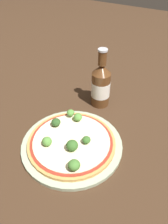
# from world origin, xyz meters

# --- Properties ---
(ground_plane) EXTENTS (3.00, 3.00, 0.00)m
(ground_plane) POSITION_xyz_m (0.00, 0.00, 0.00)
(ground_plane) COLOR #3D2819
(plate) EXTENTS (0.29, 0.29, 0.01)m
(plate) POSITION_xyz_m (0.02, 0.00, 0.01)
(plate) COLOR #A3B293
(plate) RESTS_ON ground_plane
(pizza) EXTENTS (0.25, 0.25, 0.01)m
(pizza) POSITION_xyz_m (0.02, 0.00, 0.02)
(pizza) COLOR tan
(pizza) RESTS_ON plate
(broccoli_floret_0) EXTENTS (0.03, 0.03, 0.03)m
(broccoli_floret_0) POSITION_xyz_m (-0.01, -0.02, 0.04)
(broccoli_floret_0) COLOR #7A9E5B
(broccoli_floret_0) RESTS_ON pizza
(broccoli_floret_1) EXTENTS (0.03, 0.03, 0.03)m
(broccoli_floret_1) POSITION_xyz_m (-0.03, 0.05, 0.04)
(broccoli_floret_1) COLOR #7A9E5B
(broccoli_floret_1) RESTS_ON pizza
(broccoli_floret_2) EXTENTS (0.03, 0.03, 0.03)m
(broccoli_floret_2) POSITION_xyz_m (0.10, 0.03, 0.04)
(broccoli_floret_2) COLOR #7A9E5B
(broccoli_floret_2) RESTS_ON pizza
(broccoli_floret_3) EXTENTS (0.02, 0.02, 0.03)m
(broccoli_floret_3) POSITION_xyz_m (0.10, 0.06, 0.04)
(broccoli_floret_3) COLOR #7A9E5B
(broccoli_floret_3) RESTS_ON pizza
(broccoli_floret_4) EXTENTS (0.03, 0.03, 0.03)m
(broccoli_floret_4) POSITION_xyz_m (-0.06, -0.06, 0.04)
(broccoli_floret_4) COLOR #7A9E5B
(broccoli_floret_4) RESTS_ON pizza
(broccoli_floret_5) EXTENTS (0.02, 0.02, 0.02)m
(broccoli_floret_5) POSITION_xyz_m (0.03, -0.04, 0.04)
(broccoli_floret_5) COLOR #7A9E5B
(broccoli_floret_5) RESTS_ON pizza
(broccoli_floret_6) EXTENTS (0.03, 0.03, 0.03)m
(broccoli_floret_6) POSITION_xyz_m (0.04, 0.07, 0.04)
(broccoli_floret_6) COLOR #7A9E5B
(broccoli_floret_6) RESTS_ON pizza
(beer_bottle) EXTENTS (0.06, 0.06, 0.21)m
(beer_bottle) POSITION_xyz_m (0.24, 0.02, 0.08)
(beer_bottle) COLOR #563319
(beer_bottle) RESTS_ON ground_plane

